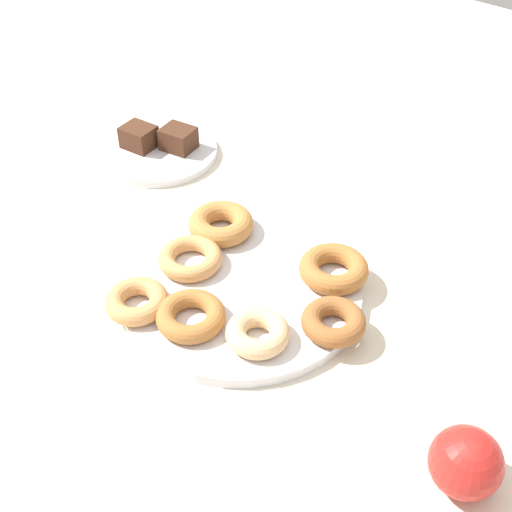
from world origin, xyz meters
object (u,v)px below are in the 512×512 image
(donut_1, at_px, (137,301))
(donut_plate, at_px, (241,288))
(apple, at_px, (466,462))
(donut_6, at_px, (192,317))
(donut_3, at_px, (190,258))
(cake_plate, at_px, (159,152))
(donut_0, at_px, (334,322))
(brownie_near, at_px, (139,137))
(brownie_far, at_px, (178,139))
(donut_4, at_px, (221,224))
(donut_2, at_px, (258,333))
(donut_5, at_px, (334,269))

(donut_1, bearing_deg, donut_plate, 59.58)
(donut_1, bearing_deg, apple, 7.66)
(donut_1, relative_size, donut_6, 0.93)
(donut_3, bearing_deg, cake_plate, 145.51)
(donut_plate, xyz_separation_m, donut_0, (0.14, 0.01, 0.02))
(brownie_near, bearing_deg, brownie_far, 36.03)
(donut_3, bearing_deg, donut_1, -85.38)
(donut_6, distance_m, cake_plate, 0.42)
(donut_6, bearing_deg, brownie_near, 147.07)
(donut_4, relative_size, brownie_near, 1.74)
(donut_4, xyz_separation_m, apple, (0.45, -0.13, 0.01))
(apple, bearing_deg, donut_6, -175.05)
(donut_2, distance_m, donut_6, 0.09)
(donut_0, xyz_separation_m, brownie_near, (-0.50, 0.13, 0.00))
(donut_5, bearing_deg, donut_6, -113.44)
(donut_3, relative_size, brownie_far, 1.63)
(donut_0, xyz_separation_m, donut_4, (-0.23, 0.05, 0.00))
(donut_2, relative_size, donut_5, 0.84)
(donut_3, bearing_deg, donut_6, -43.53)
(donut_0, xyz_separation_m, donut_2, (-0.06, -0.08, 0.00))
(cake_plate, height_order, brownie_far, brownie_far)
(donut_plate, relative_size, apple, 4.34)
(brownie_near, bearing_deg, donut_plate, -21.72)
(donut_5, height_order, cake_plate, donut_5)
(donut_2, distance_m, apple, 0.27)
(donut_3, relative_size, apple, 1.18)
(cake_plate, distance_m, brownie_far, 0.04)
(donut_2, height_order, apple, apple)
(cake_plate, bearing_deg, donut_plate, -25.58)
(donut_0, height_order, donut_4, donut_4)
(donut_3, relative_size, brownie_near, 1.63)
(donut_0, relative_size, donut_2, 1.02)
(donut_plate, bearing_deg, donut_2, -36.69)
(donut_4, distance_m, apple, 0.47)
(donut_plate, xyz_separation_m, donut_2, (0.08, -0.06, 0.02))
(apple, bearing_deg, donut_3, 173.89)
(donut_0, relative_size, cake_plate, 0.40)
(donut_0, distance_m, donut_4, 0.24)
(donut_0, relative_size, brownie_far, 1.49)
(brownie_near, distance_m, apple, 0.75)
(cake_plate, height_order, apple, apple)
(donut_5, height_order, donut_6, donut_5)
(donut_plate, xyz_separation_m, donut_4, (-0.10, 0.06, 0.02))
(donut_2, bearing_deg, donut_6, -157.76)
(donut_0, relative_size, donut_6, 0.92)
(donut_plate, bearing_deg, donut_6, -88.53)
(cake_plate, relative_size, brownie_near, 3.73)
(donut_2, distance_m, brownie_near, 0.49)
(donut_1, xyz_separation_m, donut_3, (-0.01, 0.10, -0.00))
(donut_5, bearing_deg, brownie_near, 173.24)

